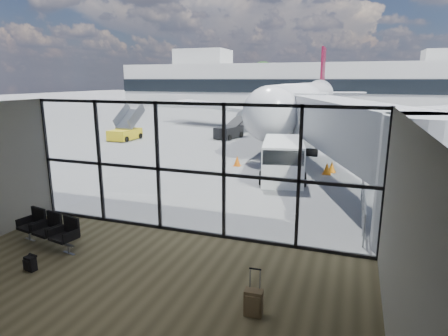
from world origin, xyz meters
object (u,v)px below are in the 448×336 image
Objects in this scene: service_van at (283,159)px; belt_loader at (229,131)px; seating_row at (50,228)px; mobile_stairs at (125,133)px; airliner at (306,101)px; backpack at (30,263)px; suitcase at (253,303)px.

service_van reaches higher than belt_loader.
belt_loader reaches higher than seating_row.
belt_loader is 1.14× the size of mobile_stairs.
airliner is at bearing 69.21° from belt_loader.
belt_loader reaches higher than backpack.
suitcase is 12.25m from service_van.
airliner reaches higher than backpack.
suitcase is 33.31m from airliner.
belt_loader is at bearing 106.82° from suitcase.
seating_row is 1.73m from backpack.
mobile_stairs is (-10.16, 19.38, 0.02)m from seating_row.
backpack is 6.37m from suitcase.
service_van is at bearing -47.15° from belt_loader.
mobile_stairs reaches higher than belt_loader.
airliner is 18.73m from mobile_stairs.
suitcase is at bearing 9.17° from backpack.
backpack is 0.11× the size of belt_loader.
mobile_stairs reaches higher than suitcase.
belt_loader is at bearing 109.52° from service_van.
service_van is at bearing 74.03° from seating_row.
service_van is (5.44, 10.67, 0.46)m from seating_row.
airliner is (-3.23, 33.06, 2.59)m from suitcase.
airliner is 10.36m from belt_loader.
mobile_stairs is at bearing -138.33° from airliner.
service_van is 1.39× the size of mobile_stairs.
airliner is at bearing 94.13° from seating_row.
airliner reaches higher than suitcase.
mobile_stairs is (-10.86, 20.91, 0.38)m from backpack.
mobile_stairs is at bearing 126.71° from suitcase.
service_van is 14.48m from belt_loader.
backpack is 0.42× the size of suitcase.
service_van reaches higher than seating_row.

